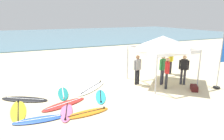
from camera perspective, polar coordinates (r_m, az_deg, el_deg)
ground_plane at (r=10.44m, az=6.52°, el=-6.81°), size 80.00×80.00×0.00m
sea at (r=42.66m, az=-18.15°, el=9.16°), size 80.00×36.00×0.10m
canopy_tent at (r=12.10m, az=14.02°, el=7.58°), size 3.04×3.04×2.75m
surfboard_teal at (r=10.69m, az=-13.53°, el=-6.39°), size 0.80×1.93×0.19m
surfboard_blue at (r=8.43m, az=-19.59°, el=-12.90°), size 1.97×0.70×0.19m
surfboard_black at (r=10.57m, az=-23.36°, el=-7.51°), size 2.25×1.74×0.19m
surfboard_cyan at (r=10.05m, az=-3.21°, el=-7.39°), size 1.09×1.88×0.19m
surfboard_orange at (r=8.51m, az=-6.96°, el=-11.81°), size 1.94×0.66×0.19m
surfboard_white at (r=11.22m, az=-5.73°, el=-4.99°), size 2.34×2.11×0.19m
surfboard_red at (r=9.44m, az=-13.30°, el=-9.32°), size 2.19×1.23×0.19m
surfboard_pink at (r=8.76m, az=-12.64°, el=-11.28°), size 0.96×1.88×0.19m
surfboard_yellow at (r=9.46m, az=-24.77°, el=-10.31°), size 0.65×2.25×0.19m
person_red at (r=11.30m, az=15.13°, el=-0.24°), size 0.39×0.46×1.71m
person_green at (r=11.91m, az=13.94°, el=0.61°), size 0.50×0.36×1.71m
person_black at (r=12.26m, az=19.44°, el=0.59°), size 0.42×0.41×1.71m
person_yellow at (r=14.25m, az=16.15°, el=2.79°), size 0.48×0.38×1.71m
person_grey at (r=11.65m, az=7.13°, el=0.62°), size 0.54×0.28×1.71m
banner_flag at (r=12.33m, az=28.36°, el=2.50°), size 0.60×0.36×3.40m
gear_bag_near_tent at (r=11.69m, az=21.98°, el=-4.69°), size 0.61×0.67×0.28m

